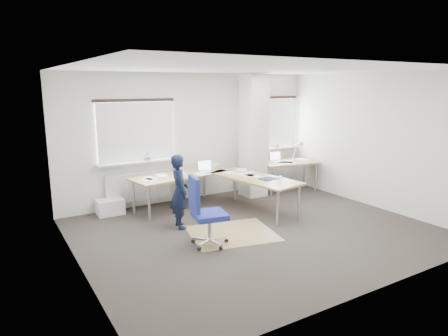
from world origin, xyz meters
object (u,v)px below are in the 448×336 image
task_chair (207,227)px  person (179,192)px  desk_main (218,177)px  desk_side (289,163)px

task_chair → person: (-0.02, 1.00, 0.35)m
task_chair → person: 1.06m
desk_main → desk_side: bearing=-0.1°
desk_main → task_chair: size_ratio=2.44×
desk_side → task_chair: (-3.32, -1.95, -0.36)m
desk_main → person: size_ratio=2.10×
desk_side → task_chair: desk_side is taller
desk_side → person: size_ratio=1.12×
desk_main → person: person is taller
task_chair → person: person is taller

